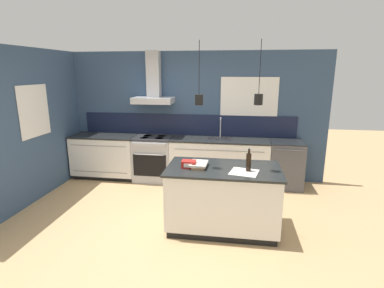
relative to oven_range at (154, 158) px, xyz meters
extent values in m
plane|color=tan|center=(0.64, -1.69, -0.46)|extent=(16.00, 16.00, 0.00)
cube|color=#354C6B|center=(0.64, 0.34, 0.84)|extent=(5.60, 0.06, 2.60)
cube|color=#141C38|center=(0.64, 0.30, 0.67)|extent=(4.42, 0.02, 0.43)
cube|color=white|center=(1.89, 0.30, 1.16)|extent=(1.12, 0.01, 0.96)
cube|color=black|center=(1.89, 0.31, 1.16)|extent=(1.04, 0.01, 0.88)
cube|color=#B5B5BA|center=(0.00, 0.08, 1.18)|extent=(0.80, 0.46, 0.12)
cube|color=#B5B5BA|center=(0.00, 0.17, 1.69)|extent=(0.26, 0.20, 0.90)
cylinder|color=black|center=(1.16, -1.77, 1.80)|extent=(0.01, 0.01, 0.69)
cylinder|color=black|center=(1.16, -1.77, 1.39)|extent=(0.11, 0.11, 0.14)
sphere|color=#F9D18C|center=(1.16, -1.77, 1.39)|extent=(0.06, 0.06, 0.06)
cylinder|color=black|center=(1.93, -1.79, 1.81)|extent=(0.01, 0.01, 0.67)
cylinder|color=black|center=(1.93, -1.79, 1.40)|extent=(0.11, 0.11, 0.14)
sphere|color=#F9D18C|center=(1.93, -1.79, 1.40)|extent=(0.06, 0.06, 0.06)
cube|color=#354C6B|center=(-1.79, -0.99, 0.84)|extent=(0.06, 3.80, 2.60)
cube|color=white|center=(-1.74, -1.14, 1.09)|extent=(0.01, 0.76, 0.88)
cube|color=black|center=(-1.75, -1.14, 1.09)|extent=(0.01, 0.68, 0.80)
cube|color=black|center=(-1.05, 0.03, -0.41)|extent=(1.29, 0.56, 0.09)
cube|color=white|center=(-1.05, 0.00, 0.03)|extent=(1.33, 0.62, 0.79)
cube|color=gray|center=(-1.05, -0.31, 0.30)|extent=(1.17, 0.01, 0.01)
cube|color=gray|center=(-1.05, -0.31, -0.25)|extent=(1.17, 0.01, 0.01)
cube|color=#232626|center=(-1.05, 0.00, 0.44)|extent=(1.35, 0.64, 0.03)
cube|color=black|center=(1.35, 0.03, -0.41)|extent=(1.86, 0.56, 0.09)
cube|color=white|center=(1.35, 0.00, 0.03)|extent=(1.92, 0.62, 0.79)
cube|color=gray|center=(1.35, -0.31, 0.30)|extent=(1.69, 0.01, 0.01)
cube|color=gray|center=(1.35, -0.31, -0.25)|extent=(1.69, 0.01, 0.01)
cube|color=#232626|center=(1.35, 0.00, 0.44)|extent=(1.94, 0.64, 0.03)
cube|color=#262628|center=(1.35, 0.05, 0.45)|extent=(0.48, 0.34, 0.01)
cylinder|color=#B5B5BA|center=(1.35, 0.18, 0.65)|extent=(0.02, 0.02, 0.39)
sphere|color=#B5B5BA|center=(1.35, 0.18, 0.85)|extent=(0.03, 0.03, 0.03)
cylinder|color=#B5B5BA|center=(1.35, 0.12, 0.83)|extent=(0.02, 0.12, 0.02)
cube|color=#B5B5BA|center=(0.00, 0.00, -0.02)|extent=(0.77, 0.62, 0.87)
cube|color=black|center=(0.00, -0.31, -0.06)|extent=(0.66, 0.02, 0.44)
cylinder|color=#B5B5BA|center=(0.00, -0.34, 0.17)|extent=(0.58, 0.02, 0.02)
cube|color=#B5B5BA|center=(0.00, -0.32, 0.36)|extent=(0.66, 0.02, 0.07)
cube|color=#2D2D30|center=(0.00, 0.00, 0.43)|extent=(0.77, 0.60, 0.04)
cylinder|color=black|center=(-0.15, 0.11, 0.45)|extent=(0.17, 0.17, 0.00)
cylinder|color=black|center=(0.15, 0.11, 0.45)|extent=(0.17, 0.17, 0.00)
cylinder|color=black|center=(-0.15, -0.10, 0.45)|extent=(0.17, 0.17, 0.00)
cylinder|color=black|center=(0.15, -0.10, 0.45)|extent=(0.17, 0.17, 0.00)
cube|color=#4C4C51|center=(2.63, 0.00, -0.01)|extent=(0.63, 0.62, 0.89)
cube|color=black|center=(2.63, 0.00, 0.44)|extent=(0.63, 0.62, 0.02)
cylinder|color=#4C4C51|center=(2.63, -0.33, 0.36)|extent=(0.47, 0.02, 0.02)
cube|color=black|center=(1.51, -1.77, -0.41)|extent=(1.47, 0.81, 0.09)
cube|color=white|center=(1.51, -1.77, 0.03)|extent=(1.53, 0.85, 0.79)
cube|color=#232626|center=(1.51, -1.77, 0.44)|extent=(1.58, 0.90, 0.03)
cylinder|color=black|center=(1.84, -1.88, 0.58)|extent=(0.07, 0.07, 0.25)
cylinder|color=black|center=(1.84, -1.88, 0.73)|extent=(0.03, 0.03, 0.06)
cylinder|color=#262628|center=(1.84, -1.88, 0.76)|extent=(0.03, 0.03, 0.01)
cube|color=olive|center=(1.16, -1.78, 0.47)|extent=(0.20, 0.35, 0.03)
cube|color=beige|center=(1.16, -1.79, 0.50)|extent=(0.24, 0.33, 0.03)
cube|color=red|center=(1.03, -1.84, 0.51)|extent=(0.19, 0.14, 0.10)
cube|color=white|center=(1.03, -1.91, 0.51)|extent=(0.12, 0.01, 0.05)
cube|color=silver|center=(1.79, -1.93, 0.46)|extent=(0.42, 0.40, 0.01)
camera|label=1|loc=(1.66, -5.74, 1.77)|focal=28.00mm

